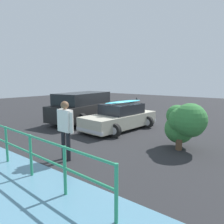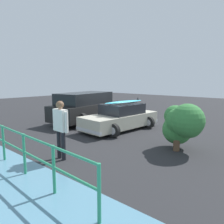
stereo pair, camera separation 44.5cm
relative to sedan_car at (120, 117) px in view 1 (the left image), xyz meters
The scene contains 5 objects.
ground_plane 0.91m from the sedan_car, 44.51° to the right, with size 44.00×44.00×0.02m, color #28282B.
sedan_car is the anchor object (origin of this frame).
suv_car 2.78m from the sedan_car, ahead, with size 2.97×4.66×1.72m.
person_bystander 4.56m from the sedan_car, 104.89° to the left, with size 0.71×0.24×1.83m.
bush_near_left 3.81m from the sedan_car, 163.02° to the left, with size 1.57×1.40×1.68m.
Camera 1 is at (-6.80, 9.03, 2.48)m, focal length 35.00 mm.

